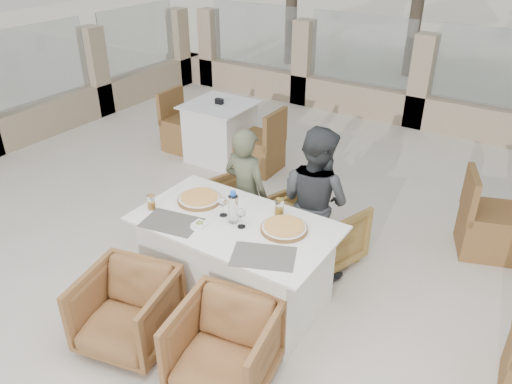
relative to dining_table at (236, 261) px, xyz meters
The scene contains 21 objects.
ground 0.39m from the dining_table, 79.32° to the left, with size 80.00×80.00×0.00m, color beige.
perimeter_wall_far 4.83m from the dining_table, 89.98° to the left, with size 10.00×0.34×1.60m, color tan, non-canonical shape.
perimeter_wall_left 4.76m from the dining_table, 161.44° to the left, with size 0.34×7.00×1.60m, color tan, non-canonical shape.
dining_table is the anchor object (origin of this frame).
placemat_near_left 0.63m from the dining_table, 145.57° to the right, with size 0.45×0.30×0.00m, color #58524B.
placemat_near_right 0.63m from the dining_table, 31.25° to the right, with size 0.45×0.30×0.00m, color #605B52.
pizza_left 0.61m from the dining_table, 166.74° to the left, with size 0.37×0.37×0.05m, color orange.
pizza_right 0.57m from the dining_table, 15.48° to the left, with size 0.36×0.36×0.05m, color #C9671B.
water_bottle 0.52m from the dining_table, 154.58° to the right, with size 0.08×0.08×0.27m, color #A9C3DE.
wine_glass_centre 0.50m from the dining_table, 168.43° to the left, with size 0.08×0.08×0.18m, color silver, non-canonical shape.
wine_glass_near 0.49m from the dining_table, 20.90° to the right, with size 0.08×0.08×0.18m, color silver, non-canonical shape.
beer_glass_left 0.85m from the dining_table, 162.95° to the right, with size 0.06×0.06×0.13m, color orange.
beer_glass_right 0.59m from the dining_table, 49.50° to the left, with size 0.07×0.07×0.15m, color gold.
olive_dish 0.49m from the dining_table, 132.69° to the right, with size 0.11×0.11×0.04m, color white, non-canonical shape.
armchair_far_left 0.89m from the dining_table, 122.26° to the left, with size 0.67×0.69×0.62m, color olive.
armchair_far_right 0.95m from the dining_table, 69.64° to the left, with size 0.66×0.68×0.62m, color olive.
armchair_near_left 0.94m from the dining_table, 114.87° to the right, with size 0.65×0.67×0.61m, color brown.
armchair_near_right 0.87m from the dining_table, 60.11° to the right, with size 0.66×0.68×0.61m, color #926035.
diner_left 0.75m from the dining_table, 117.36° to the left, with size 0.46×0.30×1.27m, color #565941.
diner_right 0.87m from the dining_table, 66.41° to the left, with size 0.68×0.53×1.39m, color #383A3D.
bg_table_a 2.82m from the dining_table, 129.41° to the left, with size 1.64×0.82×0.77m, color white, non-canonical shape.
Camera 1 is at (1.95, -2.69, 2.88)m, focal length 35.00 mm.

